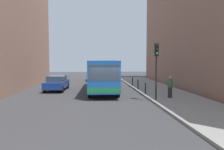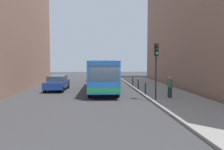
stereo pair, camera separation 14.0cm
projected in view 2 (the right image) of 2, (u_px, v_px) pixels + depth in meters
ground_plane at (106, 100)px, 17.09m from camera, size 80.00×80.00×0.00m
sidewalk at (175, 98)px, 17.53m from camera, size 4.40×40.00×0.15m
building_right at (222, 23)px, 21.56m from camera, size 7.00×32.00×13.33m
bus at (104, 73)px, 21.96m from camera, size 2.98×11.12×3.00m
car_beside_bus at (57, 83)px, 22.29m from camera, size 2.06×4.49×1.48m
car_behind_bus at (95, 75)px, 32.92m from camera, size 1.87×4.40×1.48m
traffic_light at (156, 61)px, 16.12m from camera, size 0.28×0.33×4.10m
bollard_near at (145, 88)px, 19.08m from camera, size 0.11×0.11×0.95m
bollard_mid at (138, 84)px, 22.17m from camera, size 0.11×0.11×0.95m
bollard_far at (133, 81)px, 25.26m from camera, size 0.11×0.11×0.95m
pedestrian_near_signal at (170, 87)px, 17.11m from camera, size 0.38×0.38×1.67m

